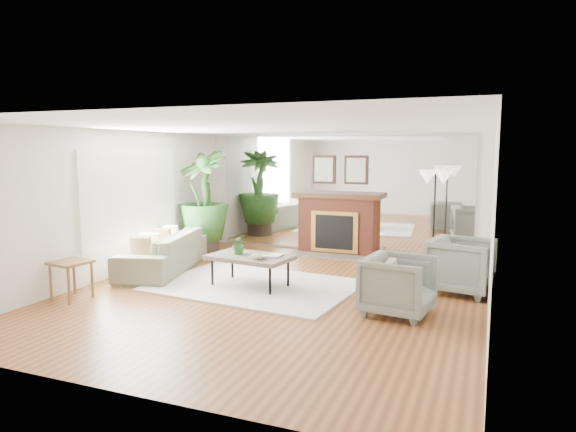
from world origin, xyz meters
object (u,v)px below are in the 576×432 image
at_px(potted_ficus, 203,200).
at_px(floor_lamp, 435,186).
at_px(sofa, 163,252).
at_px(side_table, 71,267).
at_px(armchair_front, 398,285).
at_px(armchair_back, 461,266).
at_px(coffee_table, 250,258).
at_px(fireplace, 337,222).

bearing_deg(potted_ficus, floor_lamp, 1.28).
xyz_separation_m(sofa, side_table, (-0.20, -1.97, 0.13)).
bearing_deg(armchair_front, potted_ficus, 69.11).
bearing_deg(side_table, potted_ficus, 87.64).
xyz_separation_m(armchair_front, side_table, (-4.54, -1.04, 0.08)).
height_order(armchair_front, side_table, armchair_front).
relative_size(armchair_back, floor_lamp, 0.51).
bearing_deg(floor_lamp, sofa, -160.39).
relative_size(sofa, armchair_front, 2.72).
height_order(coffee_table, potted_ficus, potted_ficus).
bearing_deg(coffee_table, floor_lamp, 38.55).
bearing_deg(armchair_back, floor_lamp, 34.77).
relative_size(sofa, side_table, 4.16).
relative_size(sofa, potted_ficus, 1.09).
xyz_separation_m(armchair_back, potted_ficus, (-5.11, 1.03, 0.73)).
relative_size(fireplace, potted_ficus, 0.95).
distance_m(sofa, floor_lamp, 4.94).
relative_size(sofa, floor_lamp, 1.29).
bearing_deg(coffee_table, fireplace, 80.75).
bearing_deg(side_table, armchair_front, 12.89).
bearing_deg(fireplace, armchair_front, -62.33).
height_order(armchair_back, armchair_front, armchair_back).
bearing_deg(armchair_back, armchair_front, 162.74).
distance_m(coffee_table, side_table, 2.63).
height_order(fireplace, sofa, fireplace).
relative_size(fireplace, coffee_table, 1.48).
bearing_deg(potted_ficus, sofa, -87.85).
height_order(sofa, armchair_back, armchair_back).
distance_m(fireplace, potted_ficus, 2.81).
bearing_deg(sofa, armchair_front, 64.11).
relative_size(armchair_back, potted_ficus, 0.43).
bearing_deg(fireplace, coffee_table, -99.25).
distance_m(side_table, floor_lamp, 6.01).
distance_m(fireplace, side_table, 5.35).
distance_m(fireplace, armchair_front, 4.08).
distance_m(armchair_back, potted_ficus, 5.26).
relative_size(coffee_table, potted_ficus, 0.64).
xyz_separation_m(sofa, armchair_front, (4.34, -0.93, 0.05)).
relative_size(coffee_table, armchair_back, 1.50).
height_order(fireplace, armchair_front, fireplace).
bearing_deg(armchair_back, sofa, 104.90).
distance_m(sofa, potted_ficus, 1.71).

